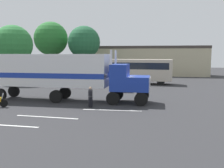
{
  "coord_description": "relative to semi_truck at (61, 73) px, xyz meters",
  "views": [
    {
      "loc": [
        3.78,
        -21.92,
        4.19
      ],
      "look_at": [
        -0.58,
        -0.44,
        1.6
      ],
      "focal_mm": 41.28,
      "sensor_mm": 36.0,
      "label": 1
    }
  ],
  "objects": [
    {
      "name": "tree_left",
      "position": [
        -11.13,
        22.26,
        4.31
      ],
      "size": [
        6.03,
        6.03,
        9.87
      ],
      "color": "brown",
      "rests_on": "ground_plane"
    },
    {
      "name": "tree_center",
      "position": [
        -4.65,
        21.32,
        3.6
      ],
      "size": [
        5.52,
        5.52,
        8.91
      ],
      "color": "brown",
      "rests_on": "ground_plane"
    },
    {
      "name": "lane_stripe_mid",
      "position": [
        1.35,
        -5.9,
        -2.52
      ],
      "size": [
        4.4,
        0.28,
        0.01
      ],
      "primitive_type": "cube",
      "rotation": [
        0.0,
        0.0,
        -0.03
      ],
      "color": "silver",
      "rests_on": "ground_plane"
    },
    {
      "name": "lane_stripe_near",
      "position": [
        5.17,
        -2.98,
        -2.52
      ],
      "size": [
        4.4,
        0.41,
        0.01
      ],
      "primitive_type": "cube",
      "rotation": [
        0.0,
        0.0,
        0.06
      ],
      "color": "silver",
      "rests_on": "ground_plane"
    },
    {
      "name": "ground_plane",
      "position": [
        5.14,
        0.52,
        -2.52
      ],
      "size": [
        120.0,
        120.0,
        0.0
      ],
      "primitive_type": "plane",
      "color": "#2D2D30"
    },
    {
      "name": "tree_right",
      "position": [
        -12.15,
        11.89,
        2.94
      ],
      "size": [
        5.47,
        5.47,
        8.21
      ],
      "color": "brown",
      "rests_on": "ground_plane"
    },
    {
      "name": "parked_bus",
      "position": [
        4.5,
        14.67,
        -0.46
      ],
      "size": [
        11.15,
        3.3,
        3.4
      ],
      "color": "#BFB29E",
      "rests_on": "ground_plane"
    },
    {
      "name": "person_bystander",
      "position": [
        3.31,
        -2.27,
        -1.63
      ],
      "size": [
        0.34,
        0.47,
        1.63
      ],
      "color": "black",
      "rests_on": "ground_plane"
    },
    {
      "name": "semi_truck",
      "position": [
        0.0,
        0.0,
        0.0
      ],
      "size": [
        14.22,
        3.19,
        4.5
      ],
      "color": "#193399",
      "rests_on": "ground_plane"
    },
    {
      "name": "parked_car",
      "position": [
        -6.45,
        12.22,
        -1.72
      ],
      "size": [
        4.7,
        2.81,
        1.57
      ],
      "color": "#B7B7BC",
      "rests_on": "ground_plane"
    },
    {
      "name": "lane_stripe_far",
      "position": [
        -0.24,
        -8.21,
        -2.52
      ],
      "size": [
        4.4,
        0.2,
        0.01
      ],
      "primitive_type": "cube",
      "rotation": [
        0.0,
        0.0,
        -0.01
      ],
      "color": "silver",
      "rests_on": "ground_plane"
    },
    {
      "name": "building_backdrop",
      "position": [
        5.04,
        29.6,
        0.51
      ],
      "size": [
        24.1,
        6.58,
        5.64
      ],
      "color": "#B7AD8C",
      "rests_on": "ground_plane"
    }
  ]
}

